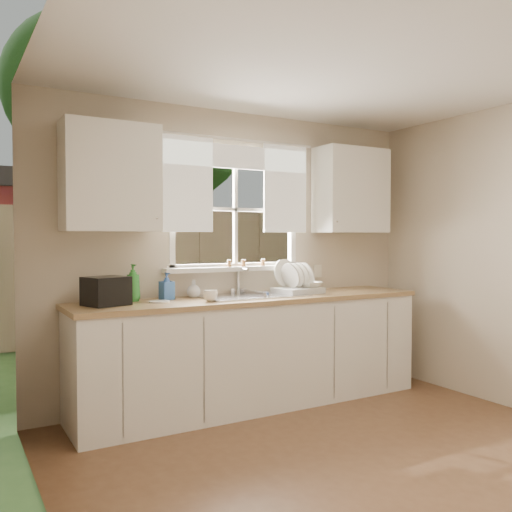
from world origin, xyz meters
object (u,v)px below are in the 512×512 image
soap_bottle_a (133,283)px  black_appliance (106,291)px  cup (210,296)px  dish_rack (297,284)px

soap_bottle_a → black_appliance: soap_bottle_a is taller
soap_bottle_a → cup: bearing=-37.4°
dish_rack → cup: dish_rack is taller
dish_rack → soap_bottle_a: 1.44m
soap_bottle_a → black_appliance: bearing=-156.1°
soap_bottle_a → cup: size_ratio=2.62×
cup → black_appliance: bearing=-174.8°
cup → soap_bottle_a: bearing=166.6°
dish_rack → cup: 0.93m
black_appliance → dish_rack: bearing=-18.6°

